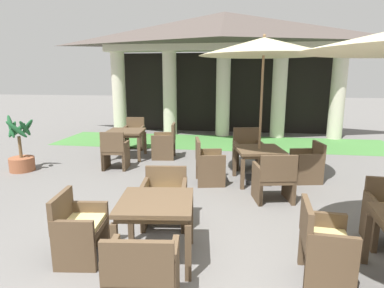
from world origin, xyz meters
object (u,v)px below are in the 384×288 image
patio_chair_mid_left_south (274,179)px  patio_chair_far_back_south (115,152)px  patio_chair_mid_left_north (247,150)px  patio_table_mid_right (156,209)px  patio_umbrella_mid_left (264,48)px  patio_chair_mid_right_north (165,198)px  patio_chair_near_foreground_west (323,245)px  patio_table_mid_left (259,153)px  patio_chair_far_back_north (134,135)px  patio_chair_mid_right_west (79,228)px  patio_chair_mid_right_south (142,275)px  patio_chair_mid_left_west (208,163)px  potted_palm_left_edge (21,155)px  patio_table_far_back (126,134)px  patio_chair_far_back_east (165,143)px  patio_chair_mid_left_east (308,163)px

patio_chair_mid_left_south → patio_chair_far_back_south: (-3.48, 1.49, 0.00)m
patio_chair_mid_left_north → patio_table_mid_right: 4.27m
patio_umbrella_mid_left → patio_chair_mid_right_north: patio_umbrella_mid_left is taller
patio_chair_near_foreground_west → patio_table_mid_right: 1.87m
patio_table_mid_left → patio_chair_mid_right_north: (-1.46, -2.17, -0.20)m
patio_chair_mid_left_north → patio_chair_mid_left_south: size_ratio=1.06×
patio_chair_far_back_north → patio_table_mid_left: bearing=137.7°
patio_chair_mid_right_west → patio_chair_mid_right_south: bearing=45.0°
patio_table_mid_left → patio_chair_mid_left_west: patio_chair_mid_left_west is taller
patio_chair_far_back_south → potted_palm_left_edge: size_ratio=0.69×
patio_table_far_back → potted_palm_left_edge: 2.49m
patio_chair_near_foreground_west → patio_table_mid_right: bearing=-90.1°
patio_chair_mid_right_west → patio_chair_far_back_east: patio_chair_far_back_east is taller
patio_chair_mid_right_south → patio_chair_mid_left_west: bearing=79.8°
patio_chair_mid_left_west → patio_chair_mid_right_west: bearing=-34.3°
patio_table_mid_left → patio_chair_far_back_south: (-3.27, 0.47, -0.20)m
patio_chair_mid_left_north → potted_palm_left_edge: 5.24m
patio_chair_mid_left_north → patio_chair_mid_right_north: bearing=57.0°
patio_chair_mid_right_south → potted_palm_left_edge: (-4.11, 4.02, -0.05)m
patio_chair_mid_left_south → patio_chair_mid_left_east: bearing=45.2°
patio_chair_near_foreground_west → patio_chair_mid_left_west: 3.37m
patio_chair_far_back_south → patio_chair_far_back_north: bearing=90.0°
patio_table_mid_right → patio_chair_mid_right_south: (0.11, -0.92, -0.23)m
patio_chair_mid_left_south → patio_chair_far_back_north: size_ratio=0.95×
patio_table_mid_left → potted_palm_left_edge: potted_palm_left_edge is taller
patio_chair_mid_left_east → patio_table_mid_right: 4.07m
patio_umbrella_mid_left → patio_chair_mid_left_west: size_ratio=3.22×
patio_table_mid_right → patio_chair_mid_left_east: bearing=54.3°
patio_chair_mid_right_west → patio_chair_far_back_south: 3.80m
patio_table_far_back → patio_chair_mid_left_south: bearing=-35.1°
patio_chair_far_back_south → potted_palm_left_edge: potted_palm_left_edge is taller
patio_chair_mid_left_west → patio_table_far_back: 2.93m
patio_table_mid_right → patio_chair_far_back_south: 4.05m
patio_chair_near_foreground_west → patio_chair_mid_right_west: (-2.77, 0.02, -0.02)m
patio_chair_mid_left_south → potted_palm_left_edge: bearing=158.0°
patio_chair_mid_left_south → patio_chair_mid_right_north: (-1.67, -1.15, 0.00)m
patio_chair_mid_left_north → patio_chair_near_foreground_west: bearing=87.9°
patio_chair_mid_right_south → patio_chair_far_back_east: size_ratio=0.92×
patio_table_mid_right → patio_chair_mid_left_west: bearing=83.5°
patio_umbrella_mid_left → patio_chair_mid_right_south: 4.77m
patio_chair_far_back_south → patio_chair_far_back_east: patio_chair_far_back_east is taller
patio_table_mid_right → patio_chair_mid_right_north: bearing=96.9°
patio_umbrella_mid_left → potted_palm_left_edge: (-5.35, 0.00, -2.31)m
patio_umbrella_mid_left → patio_chair_mid_left_east: size_ratio=3.57×
patio_chair_far_back_east → patio_chair_near_foreground_west: bearing=-155.8°
patio_table_mid_left → patio_umbrella_mid_left: size_ratio=0.36×
patio_table_mid_left → patio_chair_mid_left_south: patio_chair_mid_left_south is taller
patio_chair_mid_right_north → patio_chair_far_back_east: 3.89m
patio_chair_mid_left_south → patio_chair_far_back_south: 3.79m
patio_umbrella_mid_left → patio_table_mid_right: (-1.35, -3.09, -2.02)m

